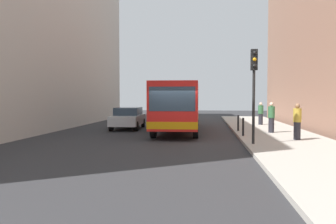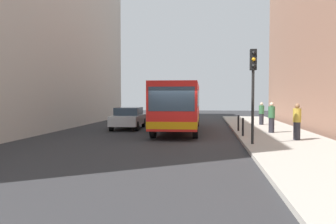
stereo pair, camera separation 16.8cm
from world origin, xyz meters
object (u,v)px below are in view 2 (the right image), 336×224
(bus, at_px, (179,104))
(bollard_near, at_px, (243,127))
(pedestrian_mid_sidewalk, at_px, (272,117))
(car_behind_bus, at_px, (181,112))
(traffic_light, at_px, (253,78))
(car_beside_bus, at_px, (129,118))
(bollard_mid, at_px, (238,123))
(pedestrian_far_sidewalk, at_px, (261,114))
(pedestrian_near_signal, at_px, (297,122))

(bus, height_order, bollard_near, bus)
(pedestrian_mid_sidewalk, bearing_deg, car_behind_bus, 117.19)
(traffic_light, relative_size, pedestrian_mid_sidewalk, 2.35)
(pedestrian_mid_sidewalk, bearing_deg, car_beside_bus, 162.32)
(car_beside_bus, xyz_separation_m, pedestrian_mid_sidewalk, (9.07, -2.93, 0.24))
(traffic_light, bearing_deg, car_behind_bus, 104.65)
(bus, xyz_separation_m, bollard_mid, (3.70, -1.17, -1.10))
(traffic_light, distance_m, bollard_near, 3.90)
(bollard_near, bearing_deg, pedestrian_far_sidewalk, 74.57)
(traffic_light, xyz_separation_m, pedestrian_near_signal, (2.28, 1.68, -1.99))
(car_beside_bus, bearing_deg, pedestrian_mid_sidewalk, 160.06)
(bus, distance_m, bollard_mid, 4.03)
(pedestrian_far_sidewalk, bearing_deg, traffic_light, 148.66)
(pedestrian_near_signal, bearing_deg, traffic_light, -121.92)
(pedestrian_near_signal, height_order, pedestrian_mid_sidewalk, pedestrian_mid_sidewalk)
(traffic_light, xyz_separation_m, bollard_near, (-0.10, 3.09, -2.38))
(bus, height_order, traffic_light, traffic_light)
(car_beside_bus, xyz_separation_m, bollard_near, (7.27, -4.82, -0.16))
(bus, distance_m, bollard_near, 5.46)
(bollard_mid, height_order, pedestrian_mid_sidewalk, pedestrian_mid_sidewalk)
(pedestrian_mid_sidewalk, xyz_separation_m, pedestrian_far_sidewalk, (0.31, 5.76, -0.05))
(pedestrian_mid_sidewalk, distance_m, pedestrian_far_sidewalk, 5.76)
(car_behind_bus, xyz_separation_m, bollard_near, (4.37, -14.01, -0.16))
(car_behind_bus, height_order, bollard_near, car_behind_bus)
(bollard_near, xyz_separation_m, pedestrian_near_signal, (2.38, -1.40, 0.39))
(car_beside_bus, relative_size, pedestrian_mid_sidewalk, 2.56)
(bus, relative_size, traffic_light, 2.70)
(bus, bearing_deg, pedestrian_near_signal, 137.99)
(bus, xyz_separation_m, bollard_near, (3.70, -3.87, -1.10))
(car_beside_bus, xyz_separation_m, pedestrian_far_sidewalk, (9.38, 2.83, 0.19))
(pedestrian_near_signal, xyz_separation_m, pedestrian_mid_sidewalk, (-0.58, 3.29, 0.00))
(bollard_near, bearing_deg, pedestrian_near_signal, -30.57)
(car_behind_bus, xyz_separation_m, pedestrian_far_sidewalk, (6.48, -6.36, 0.19))
(car_beside_bus, distance_m, traffic_light, 11.03)
(bus, distance_m, traffic_light, 8.03)
(car_beside_bus, height_order, pedestrian_near_signal, pedestrian_near_signal)
(bollard_near, height_order, pedestrian_near_signal, pedestrian_near_signal)
(pedestrian_mid_sidewalk, bearing_deg, traffic_light, -108.63)
(bollard_mid, bearing_deg, car_behind_bus, 111.13)
(pedestrian_far_sidewalk, bearing_deg, car_behind_bus, 24.80)
(pedestrian_mid_sidewalk, relative_size, pedestrian_far_sidewalk, 1.06)
(car_behind_bus, xyz_separation_m, traffic_light, (4.47, -17.09, 2.22))
(traffic_light, xyz_separation_m, bollard_mid, (-0.10, 5.79, -2.38))
(bollard_mid, bearing_deg, pedestrian_far_sidewalk, 66.89)
(pedestrian_near_signal, bearing_deg, bollard_near, 171.09)
(car_beside_bus, height_order, traffic_light, traffic_light)
(bollard_mid, bearing_deg, bus, 162.41)
(pedestrian_mid_sidewalk, bearing_deg, bus, 160.37)
(traffic_light, bearing_deg, bollard_mid, 90.99)
(car_beside_bus, bearing_deg, bus, 163.14)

